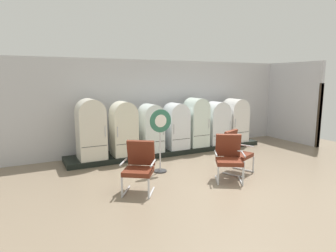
{
  "coord_description": "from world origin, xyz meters",
  "views": [
    {
      "loc": [
        -4.03,
        -4.69,
        2.25
      ],
      "look_at": [
        -0.22,
        2.75,
        0.88
      ],
      "focal_mm": 31.1,
      "sensor_mm": 36.0,
      "label": 1
    }
  ],
  "objects_px": {
    "refrigerator_2": "(151,127)",
    "refrigerator_4": "(196,121)",
    "refrigerator_0": "(91,127)",
    "sign_stand": "(160,139)",
    "refrigerator_5": "(217,122)",
    "armchair_left": "(139,165)",
    "armchair_right": "(235,150)",
    "refrigerator_6": "(235,119)",
    "refrigerator_3": "(176,125)",
    "armchair_center": "(229,156)",
    "refrigerator_1": "(124,127)"
  },
  "relations": [
    {
      "from": "refrigerator_0",
      "to": "armchair_center",
      "type": "relative_size",
      "value": 1.55
    },
    {
      "from": "armchair_right",
      "to": "sign_stand",
      "type": "height_order",
      "value": "sign_stand"
    },
    {
      "from": "refrigerator_3",
      "to": "sign_stand",
      "type": "height_order",
      "value": "sign_stand"
    },
    {
      "from": "refrigerator_2",
      "to": "refrigerator_4",
      "type": "height_order",
      "value": "refrigerator_4"
    },
    {
      "from": "refrigerator_1",
      "to": "refrigerator_5",
      "type": "distance_m",
      "value": 3.16
    },
    {
      "from": "refrigerator_4",
      "to": "refrigerator_6",
      "type": "distance_m",
      "value": 1.56
    },
    {
      "from": "refrigerator_3",
      "to": "refrigerator_2",
      "type": "bearing_deg",
      "value": 179.73
    },
    {
      "from": "refrigerator_0",
      "to": "armchair_center",
      "type": "height_order",
      "value": "refrigerator_0"
    },
    {
      "from": "refrigerator_1",
      "to": "refrigerator_3",
      "type": "relative_size",
      "value": 1.08
    },
    {
      "from": "armchair_left",
      "to": "armchair_right",
      "type": "distance_m",
      "value": 2.49
    },
    {
      "from": "refrigerator_5",
      "to": "armchair_left",
      "type": "distance_m",
      "value": 4.33
    },
    {
      "from": "refrigerator_1",
      "to": "refrigerator_4",
      "type": "bearing_deg",
      "value": 0.99
    },
    {
      "from": "refrigerator_0",
      "to": "refrigerator_1",
      "type": "relative_size",
      "value": 1.07
    },
    {
      "from": "refrigerator_0",
      "to": "refrigerator_3",
      "type": "relative_size",
      "value": 1.15
    },
    {
      "from": "refrigerator_2",
      "to": "armchair_left",
      "type": "relative_size",
      "value": 1.35
    },
    {
      "from": "refrigerator_2",
      "to": "refrigerator_6",
      "type": "distance_m",
      "value": 3.12
    },
    {
      "from": "refrigerator_0",
      "to": "armchair_center",
      "type": "bearing_deg",
      "value": -47.34
    },
    {
      "from": "refrigerator_2",
      "to": "refrigerator_4",
      "type": "relative_size",
      "value": 0.92
    },
    {
      "from": "refrigerator_6",
      "to": "armchair_left",
      "type": "bearing_deg",
      "value": -151.55
    },
    {
      "from": "refrigerator_5",
      "to": "armchair_center",
      "type": "distance_m",
      "value": 3.08
    },
    {
      "from": "refrigerator_4",
      "to": "armchair_left",
      "type": "bearing_deg",
      "value": -140.2
    },
    {
      "from": "refrigerator_2",
      "to": "armchair_left",
      "type": "distance_m",
      "value": 2.72
    },
    {
      "from": "refrigerator_4",
      "to": "sign_stand",
      "type": "distance_m",
      "value": 2.44
    },
    {
      "from": "refrigerator_0",
      "to": "refrigerator_6",
      "type": "height_order",
      "value": "refrigerator_0"
    },
    {
      "from": "refrigerator_6",
      "to": "refrigerator_2",
      "type": "bearing_deg",
      "value": -179.56
    },
    {
      "from": "armchair_left",
      "to": "sign_stand",
      "type": "relative_size",
      "value": 0.67
    },
    {
      "from": "refrigerator_3",
      "to": "sign_stand",
      "type": "relative_size",
      "value": 0.9
    },
    {
      "from": "refrigerator_0",
      "to": "sign_stand",
      "type": "bearing_deg",
      "value": -47.89
    },
    {
      "from": "refrigerator_4",
      "to": "armchair_right",
      "type": "relative_size",
      "value": 1.48
    },
    {
      "from": "refrigerator_5",
      "to": "sign_stand",
      "type": "height_order",
      "value": "sign_stand"
    },
    {
      "from": "refrigerator_6",
      "to": "armchair_right",
      "type": "xyz_separation_m",
      "value": [
        -1.92,
        -2.32,
        -0.34
      ]
    },
    {
      "from": "sign_stand",
      "to": "refrigerator_3",
      "type": "bearing_deg",
      "value": 49.79
    },
    {
      "from": "refrigerator_4",
      "to": "refrigerator_2",
      "type": "bearing_deg",
      "value": -179.58
    },
    {
      "from": "refrigerator_5",
      "to": "refrigerator_0",
      "type": "bearing_deg",
      "value": 179.42
    },
    {
      "from": "refrigerator_2",
      "to": "armchair_right",
      "type": "height_order",
      "value": "refrigerator_2"
    },
    {
      "from": "armchair_right",
      "to": "refrigerator_0",
      "type": "bearing_deg",
      "value": 141.57
    },
    {
      "from": "refrigerator_1",
      "to": "refrigerator_5",
      "type": "height_order",
      "value": "refrigerator_1"
    },
    {
      "from": "refrigerator_0",
      "to": "armchair_center",
      "type": "xyz_separation_m",
      "value": [
        2.44,
        -2.65,
        -0.43
      ]
    },
    {
      "from": "armchair_center",
      "to": "refrigerator_0",
      "type": "bearing_deg",
      "value": 132.66
    },
    {
      "from": "armchair_center",
      "to": "sign_stand",
      "type": "distance_m",
      "value": 1.65
    },
    {
      "from": "refrigerator_0",
      "to": "refrigerator_2",
      "type": "bearing_deg",
      "value": -0.36
    },
    {
      "from": "refrigerator_3",
      "to": "armchair_left",
      "type": "relative_size",
      "value": 1.35
    },
    {
      "from": "refrigerator_2",
      "to": "sign_stand",
      "type": "bearing_deg",
      "value": -105.08
    },
    {
      "from": "refrigerator_2",
      "to": "armchair_center",
      "type": "relative_size",
      "value": 1.35
    },
    {
      "from": "refrigerator_0",
      "to": "armchair_left",
      "type": "distance_m",
      "value": 2.45
    },
    {
      "from": "armchair_right",
      "to": "armchair_center",
      "type": "distance_m",
      "value": 0.58
    },
    {
      "from": "armchair_right",
      "to": "refrigerator_2",
      "type": "bearing_deg",
      "value": 117.45
    },
    {
      "from": "refrigerator_2",
      "to": "refrigerator_1",
      "type": "bearing_deg",
      "value": -177.92
    },
    {
      "from": "refrigerator_4",
      "to": "refrigerator_5",
      "type": "height_order",
      "value": "refrigerator_4"
    },
    {
      "from": "refrigerator_6",
      "to": "sign_stand",
      "type": "xyz_separation_m",
      "value": [
        -3.51,
        -1.48,
        -0.07
      ]
    }
  ]
}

